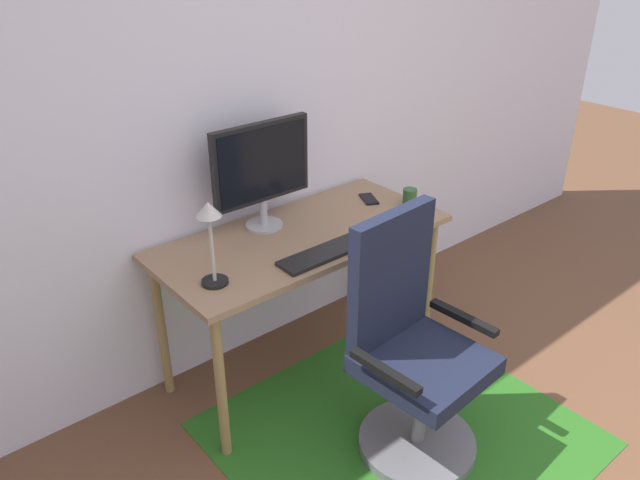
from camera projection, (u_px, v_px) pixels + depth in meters
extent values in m
cube|color=white|center=(263.00, 101.00, 2.95)|extent=(6.00, 0.10, 2.60)
cube|color=#27661D|center=(400.00, 434.00, 2.79)|extent=(1.47, 1.39, 0.01)
cube|color=#997757|center=(302.00, 237.00, 2.90)|extent=(1.40, 0.64, 0.03)
cylinder|color=#9F804D|center=(221.00, 387.00, 2.53)|extent=(0.04, 0.04, 0.73)
cylinder|color=#9F804D|center=(429.00, 282.00, 3.26)|extent=(0.04, 0.04, 0.73)
cylinder|color=#9F804D|center=(161.00, 329.00, 2.88)|extent=(0.04, 0.04, 0.73)
cylinder|color=#9F804D|center=(361.00, 247.00, 3.62)|extent=(0.04, 0.04, 0.73)
cylinder|color=#B2B2B7|center=(264.00, 225.00, 2.96)|extent=(0.18, 0.18, 0.01)
cylinder|color=#B2B2B7|center=(264.00, 212.00, 2.93)|extent=(0.04, 0.04, 0.13)
cube|color=black|center=(261.00, 162.00, 2.81)|extent=(0.51, 0.04, 0.37)
cube|color=black|center=(264.00, 164.00, 2.80)|extent=(0.47, 0.00, 0.33)
cube|color=black|center=(323.00, 254.00, 2.70)|extent=(0.43, 0.13, 0.02)
ellipsoid|color=black|center=(370.00, 231.00, 2.88)|extent=(0.06, 0.10, 0.03)
cylinder|color=#2C5A2B|center=(410.00, 197.00, 3.15)|extent=(0.07, 0.07, 0.09)
cube|color=black|center=(369.00, 199.00, 3.24)|extent=(0.12, 0.16, 0.01)
cylinder|color=black|center=(215.00, 282.00, 2.49)|extent=(0.11, 0.11, 0.01)
cylinder|color=beige|center=(212.00, 249.00, 2.42)|extent=(0.02, 0.02, 0.29)
cone|color=beige|center=(208.00, 209.00, 2.34)|extent=(0.10, 0.10, 0.06)
cylinder|color=slate|center=(417.00, 443.00, 2.71)|extent=(0.51, 0.51, 0.05)
cylinder|color=slate|center=(420.00, 406.00, 2.62)|extent=(0.06, 0.06, 0.37)
cube|color=#191E33|center=(425.00, 365.00, 2.51)|extent=(0.50, 0.50, 0.08)
cube|color=#191E33|center=(391.00, 277.00, 2.49)|extent=(0.45, 0.09, 0.58)
cube|color=black|center=(385.00, 371.00, 2.31)|extent=(0.06, 0.33, 0.03)
cube|color=black|center=(463.00, 318.00, 2.62)|extent=(0.06, 0.33, 0.03)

